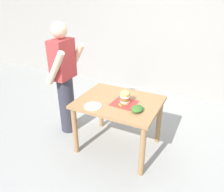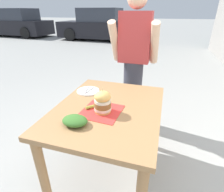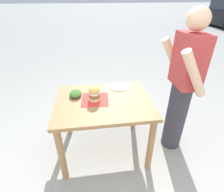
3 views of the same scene
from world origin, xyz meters
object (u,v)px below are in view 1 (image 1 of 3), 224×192
at_px(side_salad, 137,109).
at_px(pickle_spear, 120,105).
at_px(diner_across_table, 64,79).
at_px(patio_table, 119,109).
at_px(parked_car_near_curb, 17,19).
at_px(sandwich, 125,97).
at_px(side_plate_with_forks, 93,106).

bearing_deg(side_salad, pickle_spear, 86.99).
bearing_deg(diner_across_table, pickle_spear, -99.84).
bearing_deg(side_salad, patio_table, 65.10).
relative_size(pickle_spear, side_salad, 0.39).
height_order(pickle_spear, parked_car_near_curb, parked_car_near_curb).
bearing_deg(side_salad, diner_across_table, 81.44).
bearing_deg(pickle_spear, sandwich, -7.22).
distance_m(sandwich, side_salad, 0.26).
height_order(side_salad, diner_across_table, diner_across_table).
bearing_deg(patio_table, parked_car_near_curb, 54.74).
xyz_separation_m(sandwich, side_salad, (-0.13, -0.21, -0.06)).
distance_m(sandwich, diner_across_table, 0.99).
distance_m(pickle_spear, parked_car_near_curb, 10.50).
height_order(side_plate_with_forks, side_salad, side_salad).
bearing_deg(diner_across_table, side_plate_with_forks, -115.60).
height_order(sandwich, side_salad, sandwich).
bearing_deg(patio_table, diner_across_table, 87.57).
distance_m(patio_table, side_plate_with_forks, 0.38).
relative_size(patio_table, pickle_spear, 15.11).
height_order(side_plate_with_forks, parked_car_near_curb, parked_car_near_curb).
relative_size(sandwich, diner_across_table, 0.12).
xyz_separation_m(sandwich, parked_car_near_curb, (6.00, 8.55, -0.11)).
height_order(patio_table, side_salad, side_salad).
bearing_deg(side_plate_with_forks, patio_table, -38.65).
relative_size(pickle_spear, diner_across_table, 0.04).
xyz_separation_m(side_salad, parked_car_near_curb, (6.12, 8.77, -0.06)).
bearing_deg(patio_table, side_salad, -114.90).
distance_m(pickle_spear, side_salad, 0.23).
xyz_separation_m(sandwich, side_plate_with_forks, (-0.27, 0.32, -0.08)).
bearing_deg(sandwich, pickle_spear, 172.78).
bearing_deg(pickle_spear, patio_table, 31.16).
bearing_deg(sandwich, side_plate_with_forks, 129.85).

